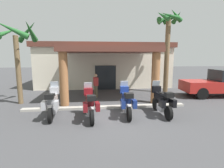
{
  "coord_description": "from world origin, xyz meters",
  "views": [
    {
      "loc": [
        -1.23,
        -8.13,
        2.89
      ],
      "look_at": [
        0.03,
        2.46,
        1.2
      ],
      "focal_mm": 28.1,
      "sensor_mm": 36.0,
      "label": 1
    }
  ],
  "objects_px": {
    "motorcycle_blue": "(127,102)",
    "palm_tree_near_portico": "(168,34)",
    "motorcycle_black": "(162,101)",
    "pickup_truck_red": "(221,84)",
    "motorcycle_maroon": "(90,104)",
    "palm_tree_roadside": "(16,40)",
    "motel_building": "(104,64)",
    "motorcycle_silver": "(53,103)",
    "pedestrian": "(96,84)"
  },
  "relations": [
    {
      "from": "motorcycle_maroon",
      "to": "palm_tree_near_portico",
      "type": "relative_size",
      "value": 0.35
    },
    {
      "from": "motorcycle_maroon",
      "to": "pickup_truck_red",
      "type": "height_order",
      "value": "pickup_truck_red"
    },
    {
      "from": "motorcycle_maroon",
      "to": "pedestrian",
      "type": "distance_m",
      "value": 4.45
    },
    {
      "from": "palm_tree_roadside",
      "to": "motorcycle_silver",
      "type": "bearing_deg",
      "value": -47.71
    },
    {
      "from": "pickup_truck_red",
      "to": "palm_tree_roadside",
      "type": "height_order",
      "value": "palm_tree_roadside"
    },
    {
      "from": "pickup_truck_red",
      "to": "palm_tree_near_portico",
      "type": "xyz_separation_m",
      "value": [
        -3.4,
        1.73,
        3.68
      ]
    },
    {
      "from": "pedestrian",
      "to": "palm_tree_roadside",
      "type": "relative_size",
      "value": 0.33
    },
    {
      "from": "motorcycle_silver",
      "to": "motorcycle_blue",
      "type": "distance_m",
      "value": 3.55
    },
    {
      "from": "motel_building",
      "to": "pedestrian",
      "type": "xyz_separation_m",
      "value": [
        -0.96,
        -5.53,
        -1.15
      ]
    },
    {
      "from": "motel_building",
      "to": "motorcycle_blue",
      "type": "relative_size",
      "value": 5.77
    },
    {
      "from": "motel_building",
      "to": "motorcycle_maroon",
      "type": "relative_size",
      "value": 5.77
    },
    {
      "from": "motorcycle_maroon",
      "to": "motorcycle_blue",
      "type": "xyz_separation_m",
      "value": [
        1.77,
        0.27,
        0.0
      ]
    },
    {
      "from": "motel_building",
      "to": "motorcycle_maroon",
      "type": "bearing_deg",
      "value": -96.93
    },
    {
      "from": "motel_building",
      "to": "motorcycle_maroon",
      "type": "xyz_separation_m",
      "value": [
        -1.35,
        -9.96,
        -1.42
      ]
    },
    {
      "from": "motel_building",
      "to": "motorcycle_silver",
      "type": "xyz_separation_m",
      "value": [
        -3.12,
        -9.47,
        -1.42
      ]
    },
    {
      "from": "motorcycle_blue",
      "to": "palm_tree_roadside",
      "type": "relative_size",
      "value": 0.43
    },
    {
      "from": "motorcycle_silver",
      "to": "palm_tree_roadside",
      "type": "height_order",
      "value": "palm_tree_roadside"
    },
    {
      "from": "motorcycle_black",
      "to": "palm_tree_roadside",
      "type": "xyz_separation_m",
      "value": [
        -7.82,
        3.05,
        3.12
      ]
    },
    {
      "from": "motorcycle_maroon",
      "to": "pedestrian",
      "type": "xyz_separation_m",
      "value": [
        0.4,
        4.42,
        0.26
      ]
    },
    {
      "from": "motorcycle_maroon",
      "to": "palm_tree_near_portico",
      "type": "height_order",
      "value": "palm_tree_near_portico"
    },
    {
      "from": "motorcycle_black",
      "to": "palm_tree_near_portico",
      "type": "xyz_separation_m",
      "value": [
        2.44,
        5.18,
        3.91
      ]
    },
    {
      "from": "motorcycle_maroon",
      "to": "palm_tree_roadside",
      "type": "distance_m",
      "value": 6.21
    },
    {
      "from": "palm_tree_near_portico",
      "to": "palm_tree_roadside",
      "type": "bearing_deg",
      "value": -168.29
    },
    {
      "from": "motel_building",
      "to": "motorcycle_black",
      "type": "distance_m",
      "value": 10.11
    },
    {
      "from": "palm_tree_near_portico",
      "to": "palm_tree_roadside",
      "type": "distance_m",
      "value": 10.51
    },
    {
      "from": "palm_tree_near_portico",
      "to": "palm_tree_roadside",
      "type": "relative_size",
      "value": 1.25
    },
    {
      "from": "motorcycle_maroon",
      "to": "palm_tree_roadside",
      "type": "height_order",
      "value": "palm_tree_roadside"
    },
    {
      "from": "motorcycle_silver",
      "to": "palm_tree_near_portico",
      "type": "distance_m",
      "value": 9.96
    },
    {
      "from": "pickup_truck_red",
      "to": "palm_tree_near_portico",
      "type": "relative_size",
      "value": 0.84
    },
    {
      "from": "motel_building",
      "to": "motorcycle_maroon",
      "type": "distance_m",
      "value": 10.15
    },
    {
      "from": "motorcycle_blue",
      "to": "pedestrian",
      "type": "distance_m",
      "value": 4.39
    },
    {
      "from": "pickup_truck_red",
      "to": "palm_tree_near_portico",
      "type": "bearing_deg",
      "value": 157.11
    },
    {
      "from": "motorcycle_silver",
      "to": "motorcycle_black",
      "type": "bearing_deg",
      "value": -96.21
    },
    {
      "from": "pickup_truck_red",
      "to": "motorcycle_blue",
      "type": "bearing_deg",
      "value": -152.05
    },
    {
      "from": "motorcycle_black",
      "to": "pickup_truck_red",
      "type": "xyz_separation_m",
      "value": [
        5.85,
        3.45,
        0.24
      ]
    },
    {
      "from": "motorcycle_blue",
      "to": "motorcycle_black",
      "type": "height_order",
      "value": "same"
    },
    {
      "from": "motorcycle_blue",
      "to": "palm_tree_near_portico",
      "type": "distance_m",
      "value": 7.69
    },
    {
      "from": "pedestrian",
      "to": "pickup_truck_red",
      "type": "height_order",
      "value": "pickup_truck_red"
    },
    {
      "from": "motorcycle_silver",
      "to": "motorcycle_maroon",
      "type": "bearing_deg",
      "value": -108.41
    },
    {
      "from": "motorcycle_silver",
      "to": "palm_tree_near_portico",
      "type": "height_order",
      "value": "palm_tree_near_portico"
    },
    {
      "from": "motorcycle_black",
      "to": "motorcycle_silver",
      "type": "bearing_deg",
      "value": 85.68
    },
    {
      "from": "palm_tree_near_portico",
      "to": "pedestrian",
      "type": "bearing_deg",
      "value": -170.4
    },
    {
      "from": "motorcycle_blue",
      "to": "palm_tree_roadside",
      "type": "distance_m",
      "value": 7.43
    },
    {
      "from": "palm_tree_near_portico",
      "to": "palm_tree_roadside",
      "type": "height_order",
      "value": "palm_tree_near_portico"
    },
    {
      "from": "motorcycle_black",
      "to": "pickup_truck_red",
      "type": "distance_m",
      "value": 6.79
    },
    {
      "from": "motorcycle_blue",
      "to": "palm_tree_near_portico",
      "type": "relative_size",
      "value": 0.35
    },
    {
      "from": "pedestrian",
      "to": "pickup_truck_red",
      "type": "bearing_deg",
      "value": -41.97
    },
    {
      "from": "palm_tree_near_portico",
      "to": "motorcycle_silver",
      "type": "bearing_deg",
      "value": -147.82
    },
    {
      "from": "motorcycle_black",
      "to": "pedestrian",
      "type": "bearing_deg",
      "value": 35.53
    },
    {
      "from": "palm_tree_roadside",
      "to": "palm_tree_near_portico",
      "type": "bearing_deg",
      "value": 11.71
    }
  ]
}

